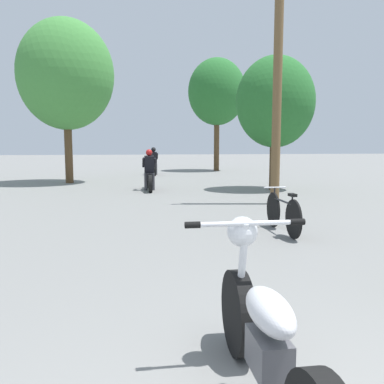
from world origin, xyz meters
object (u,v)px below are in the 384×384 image
at_px(roadside_tree_left, 66,75).
at_px(bicycle_parked, 283,213).
at_px(motorcycle_rider_lead, 149,175).
at_px(utility_pole, 278,61).
at_px(motorcycle_foreground, 266,338).
at_px(motorcycle_rider_far, 154,164).
at_px(roadside_tree_right_near, 275,102).
at_px(roadside_tree_right_far, 217,92).

relative_size(roadside_tree_left, bicycle_parked, 3.87).
xyz_separation_m(roadside_tree_left, motorcycle_rider_lead, (3.23, -3.17, -3.89)).
distance_m(utility_pole, motorcycle_foreground, 9.47).
bearing_deg(motorcycle_rider_far, roadside_tree_left, -133.65).
bearing_deg(motorcycle_rider_lead, roadside_tree_right_near, -5.91).
bearing_deg(motorcycle_foreground, motorcycle_rider_lead, 91.10).
bearing_deg(motorcycle_rider_far, bicycle_parked, -83.36).
bearing_deg(motorcycle_foreground, roadside_tree_right_far, 79.11).
relative_size(motorcycle_rider_far, bicycle_parked, 1.22).
bearing_deg(motorcycle_foreground, bicycle_parked, 68.02).
xyz_separation_m(roadside_tree_right_far, motorcycle_rider_lead, (-4.47, -9.87, -4.15)).
xyz_separation_m(motorcycle_foreground, motorcycle_rider_lead, (-0.23, 12.13, 0.09)).
relative_size(roadside_tree_right_near, motorcycle_foreground, 2.22).
xyz_separation_m(motorcycle_foreground, motorcycle_rider_far, (0.28, 19.22, 0.09)).
distance_m(motorcycle_foreground, motorcycle_rider_lead, 12.13).
bearing_deg(roadside_tree_right_near, utility_pole, -109.01).
relative_size(utility_pole, bicycle_parked, 4.31).
relative_size(roadside_tree_left, motorcycle_foreground, 3.16).
height_order(roadside_tree_left, bicycle_parked, roadside_tree_left).
bearing_deg(roadside_tree_right_far, bicycle_parked, -97.58).
relative_size(roadside_tree_right_far, bicycle_parked, 3.88).
relative_size(roadside_tree_right_far, roadside_tree_left, 1.00).
height_order(roadside_tree_right_near, roadside_tree_left, roadside_tree_left).
distance_m(motorcycle_foreground, motorcycle_rider_far, 19.22).
xyz_separation_m(utility_pole, roadside_tree_right_far, (1.19, 13.68, 0.87)).
bearing_deg(utility_pole, roadside_tree_right_far, 85.02).
bearing_deg(motorcycle_rider_lead, roadside_tree_left, 135.48).
xyz_separation_m(motorcycle_rider_lead, motorcycle_rider_far, (0.51, 7.09, 0.01)).
bearing_deg(bicycle_parked, utility_pole, 72.60).
distance_m(roadside_tree_left, bicycle_parked, 12.47).
bearing_deg(bicycle_parked, motorcycle_foreground, -111.98).
xyz_separation_m(motorcycle_foreground, bicycle_parked, (1.95, 4.83, -0.09)).
bearing_deg(roadside_tree_left, roadside_tree_right_far, 41.04).
relative_size(roadside_tree_right_near, motorcycle_rider_far, 2.24).
xyz_separation_m(roadside_tree_left, motorcycle_foreground, (3.46, -15.30, -3.98)).
bearing_deg(roadside_tree_right_near, roadside_tree_right_far, 89.80).
distance_m(roadside_tree_right_near, motorcycle_rider_lead, 5.13).
height_order(motorcycle_foreground, motorcycle_rider_far, motorcycle_rider_far).
relative_size(roadside_tree_right_near, roadside_tree_left, 0.70).
relative_size(roadside_tree_right_near, roadside_tree_right_far, 0.70).
height_order(roadside_tree_right_far, bicycle_parked, roadside_tree_right_far).
height_order(utility_pole, bicycle_parked, utility_pole).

